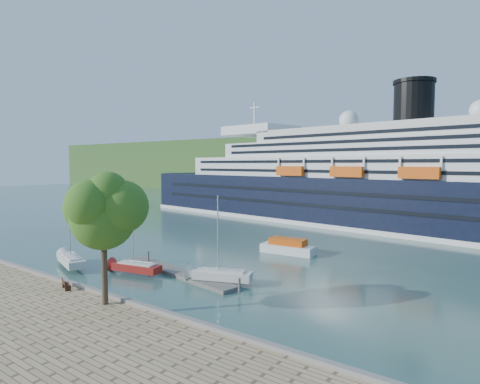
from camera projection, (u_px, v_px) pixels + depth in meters
The scene contains 11 objects.
ground at pixel (59, 289), 39.43m from camera, with size 400.00×400.00×0.00m, color #30564C.
far_hillside at pixel (415, 165), 155.19m from camera, with size 400.00×50.00×24.00m, color #2B5020.
quay_coping at pixel (57, 278), 39.19m from camera, with size 220.00×0.50×0.30m, color slate.
cruise_ship at pixel (348, 157), 81.67m from camera, with size 122.18×17.79×27.44m, color black, non-canonical shape.
park_bench at pixel (67, 284), 36.29m from camera, with size 1.54×0.63×0.99m, color #4E2616, non-canonical shape.
promenade_tree at pixel (104, 233), 32.01m from camera, with size 6.99×6.99×11.58m, color #28621A, non-canonical shape.
floating_pontoon at pixel (177, 272), 44.94m from camera, with size 18.25×2.23×0.41m, color slate, non-canonical shape.
sailboat_white_near at pixel (70, 230), 47.09m from camera, with size 7.09×1.97×9.16m, color silver, non-canonical shape.
sailboat_red at pixel (136, 239), 44.21m from camera, with size 6.35×1.76×8.21m, color maroon, non-canonical shape.
sailboat_white_far at pixel (222, 242), 40.93m from camera, with size 6.75×1.88×8.72m, color silver, non-canonical shape.
tender_launch at pixel (288, 246), 55.21m from camera, with size 7.58×2.59×2.09m, color #D94E0C, non-canonical shape.
Camera 1 is at (37.28, -20.60, 12.32)m, focal length 30.00 mm.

